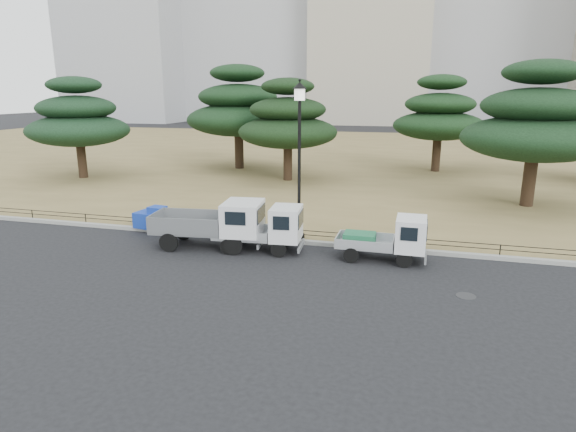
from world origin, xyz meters
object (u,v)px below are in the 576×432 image
(truck_large, at_px, (214,222))
(tarp_pile, at_px, (154,219))
(truck_kei_rear, at_px, (388,239))
(truck_kei_front, at_px, (265,229))
(street_lamp, at_px, (299,135))

(truck_large, bearing_deg, tarp_pile, 150.24)
(truck_kei_rear, relative_size, tarp_pile, 1.96)
(truck_kei_front, bearing_deg, truck_large, 178.15)
(truck_large, relative_size, tarp_pile, 2.77)
(truck_kei_rear, xyz_separation_m, street_lamp, (-3.72, 1.43, 3.56))
(truck_kei_front, height_order, tarp_pile, truck_kei_front)
(truck_kei_front, bearing_deg, tarp_pile, 160.52)
(truck_kei_front, distance_m, street_lamp, 3.95)
(street_lamp, distance_m, tarp_pile, 7.71)
(street_lamp, bearing_deg, truck_kei_rear, -20.98)
(truck_large, xyz_separation_m, tarp_pile, (-3.63, 1.57, -0.51))
(truck_kei_rear, bearing_deg, street_lamp, 159.38)
(truck_large, distance_m, street_lamp, 4.81)
(truck_kei_rear, distance_m, tarp_pile, 10.49)
(truck_large, xyz_separation_m, truck_kei_rear, (6.77, 0.22, -0.22))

